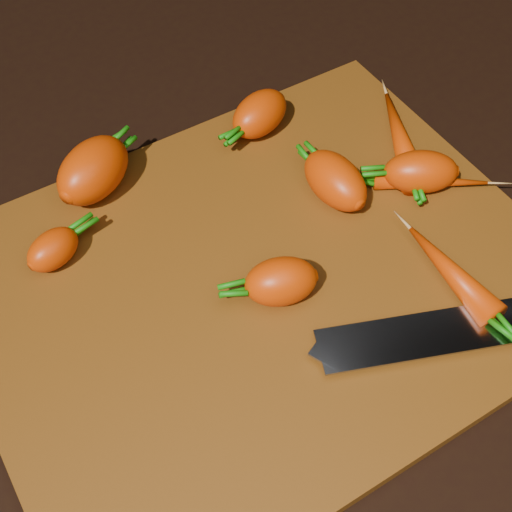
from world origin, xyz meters
TOP-DOWN VIEW (x-y plane):
  - ground at (0.00, 0.00)m, footprint 2.00×2.00m
  - cutting_board at (0.00, 0.00)m, footprint 0.50×0.40m
  - carrot_0 at (-0.08, 0.17)m, footprint 0.10×0.09m
  - carrot_1 at (0.00, -0.03)m, footprint 0.07×0.06m
  - carrot_2 at (0.11, 0.04)m, footprint 0.05×0.08m
  - carrot_3 at (0.10, 0.16)m, footprint 0.08×0.06m
  - carrot_4 at (-0.15, 0.11)m, footprint 0.06×0.05m
  - carrot_5 at (0.18, 0.01)m, footprint 0.08×0.07m
  - carrot_6 at (0.20, 0.06)m, footprint 0.08×0.13m
  - carrot_7 at (0.19, 0.00)m, footprint 0.10×0.08m
  - carrot_8 at (0.13, -0.09)m, footprint 0.03×0.11m
  - knife at (0.12, -0.14)m, footprint 0.36×0.16m

SIDE VIEW (x-z plane):
  - ground at x=0.00m, z-range -0.01..0.00m
  - cutting_board at x=0.00m, z-range 0.00..0.01m
  - knife at x=0.12m, z-range 0.01..0.03m
  - carrot_7 at x=0.19m, z-range 0.01..0.03m
  - carrot_6 at x=0.20m, z-range 0.01..0.04m
  - carrot_8 at x=0.13m, z-range 0.01..0.04m
  - carrot_4 at x=-0.15m, z-range 0.01..0.04m
  - carrot_5 at x=0.18m, z-range 0.01..0.05m
  - carrot_1 at x=0.00m, z-range 0.01..0.05m
  - carrot_3 at x=0.10m, z-range 0.01..0.05m
  - carrot_2 at x=0.11m, z-range 0.01..0.06m
  - carrot_0 at x=-0.08m, z-range 0.01..0.07m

